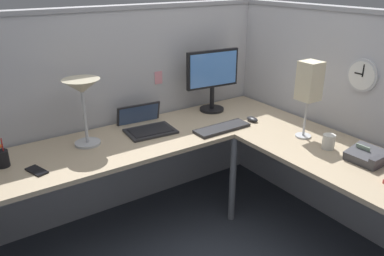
% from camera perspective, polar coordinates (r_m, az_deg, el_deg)
% --- Properties ---
extents(ground_plane, '(6.80, 6.80, 0.00)m').
position_cam_1_polar(ground_plane, '(2.92, 5.37, -15.76)').
color(ground_plane, '#383D47').
extents(cubicle_wall_back, '(2.57, 0.12, 1.58)m').
position_cam_1_polar(cubicle_wall_back, '(3.03, -10.02, 2.54)').
color(cubicle_wall_back, '#B2B2B7').
rests_on(cubicle_wall_back, ground).
extents(cubicle_wall_right, '(0.12, 2.37, 1.58)m').
position_cam_1_polar(cubicle_wall_right, '(2.98, 22.37, 0.79)').
color(cubicle_wall_right, '#B2B2B7').
rests_on(cubicle_wall_right, ground).
extents(desk, '(2.35, 2.15, 0.73)m').
position_cam_1_polar(desk, '(2.47, 3.96, -5.93)').
color(desk, tan).
rests_on(desk, ground).
extents(monitor, '(0.46, 0.20, 0.50)m').
position_cam_1_polar(monitor, '(3.10, 3.08, 7.75)').
color(monitor, black).
rests_on(monitor, desk).
extents(laptop, '(0.37, 0.41, 0.22)m').
position_cam_1_polar(laptop, '(2.83, -6.98, 0.47)').
color(laptop, '#232326').
rests_on(laptop, desk).
extents(keyboard, '(0.43, 0.14, 0.02)m').
position_cam_1_polar(keyboard, '(2.79, 4.50, -0.02)').
color(keyboard, '#232326').
rests_on(keyboard, desk).
extents(computer_mouse, '(0.06, 0.10, 0.03)m').
position_cam_1_polar(computer_mouse, '(2.98, 8.96, 1.31)').
color(computer_mouse, '#232326').
rests_on(computer_mouse, desk).
extents(desk_lamp_dome, '(0.24, 0.24, 0.44)m').
position_cam_1_polar(desk_lamp_dome, '(2.53, -16.06, 5.21)').
color(desk_lamp_dome, '#B7BABF').
rests_on(desk_lamp_dome, desk).
extents(pen_cup, '(0.08, 0.08, 0.18)m').
position_cam_1_polar(pen_cup, '(2.51, -26.43, -4.07)').
color(pen_cup, black).
rests_on(pen_cup, desk).
extents(cell_phone, '(0.11, 0.16, 0.01)m').
position_cam_1_polar(cell_phone, '(2.39, -22.13, -5.92)').
color(cell_phone, black).
rests_on(cell_phone, desk).
extents(office_phone, '(0.19, 0.21, 0.11)m').
position_cam_1_polar(office_phone, '(2.53, 24.70, -3.89)').
color(office_phone, '#38383D').
rests_on(office_phone, desk).
extents(desk_lamp_paper, '(0.13, 0.13, 0.53)m').
position_cam_1_polar(desk_lamp_paper, '(2.66, 17.07, 6.38)').
color(desk_lamp_paper, '#B7BABF').
rests_on(desk_lamp_paper, desk).
extents(coffee_mug, '(0.08, 0.08, 0.10)m').
position_cam_1_polar(coffee_mug, '(2.63, 19.68, -1.93)').
color(coffee_mug, silver).
rests_on(coffee_mug, desk).
extents(wall_clock, '(0.04, 0.22, 0.22)m').
position_cam_1_polar(wall_clock, '(2.79, 24.08, 7.18)').
color(wall_clock, '#B7BABF').
extents(pinned_note_leftmost, '(0.07, 0.00, 0.10)m').
position_cam_1_polar(pinned_note_leftmost, '(3.04, -5.01, 7.48)').
color(pinned_note_leftmost, pink).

